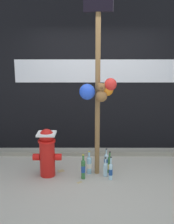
# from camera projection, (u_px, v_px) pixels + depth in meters

# --- Properties ---
(ground_plane) EXTENTS (14.00, 14.00, 0.00)m
(ground_plane) POSITION_uv_depth(u_px,v_px,m) (97.00, 181.00, 4.34)
(ground_plane) COLOR #ADA899
(building_wall) EXTENTS (10.00, 0.21, 3.37)m
(building_wall) POSITION_uv_depth(u_px,v_px,m) (95.00, 67.00, 5.57)
(building_wall) COLOR black
(building_wall) RESTS_ON ground_plane
(curb_strip) EXTENTS (8.00, 0.12, 0.08)m
(curb_strip) POSITION_uv_depth(u_px,v_px,m) (95.00, 153.00, 5.42)
(curb_strip) COLOR gray
(curb_strip) RESTS_ON ground_plane
(memorial_post) EXTENTS (0.58, 0.28, 2.93)m
(memorial_post) POSITION_uv_depth(u_px,v_px,m) (98.00, 74.00, 4.23)
(memorial_post) COLOR olive
(memorial_post) RESTS_ON ground_plane
(fire_hydrant) EXTENTS (0.47, 0.30, 0.79)m
(fire_hydrant) POSITION_uv_depth(u_px,v_px,m) (47.00, 152.00, 4.47)
(fire_hydrant) COLOR red
(fire_hydrant) RESTS_ON ground_plane
(bottle_0) EXTENTS (0.07, 0.07, 0.37)m
(bottle_0) POSITION_uv_depth(u_px,v_px,m) (109.00, 164.00, 4.63)
(bottle_0) COLOR #337038
(bottle_0) RESTS_ON ground_plane
(bottle_1) EXTENTS (0.08, 0.08, 0.32)m
(bottle_1) POSITION_uv_depth(u_px,v_px,m) (106.00, 160.00, 4.90)
(bottle_1) COLOR #B2DBEA
(bottle_1) RESTS_ON ground_plane
(bottle_2) EXTENTS (0.08, 0.08, 0.39)m
(bottle_2) POSITION_uv_depth(u_px,v_px,m) (89.00, 165.00, 4.59)
(bottle_2) COLOR #93CCE0
(bottle_2) RESTS_ON ground_plane
(bottle_3) EXTENTS (0.07, 0.07, 0.32)m
(bottle_3) POSITION_uv_depth(u_px,v_px,m) (105.00, 169.00, 4.50)
(bottle_3) COLOR #B2DBEA
(bottle_3) RESTS_ON ground_plane
(bottle_4) EXTENTS (0.06, 0.06, 0.38)m
(bottle_4) POSITION_uv_depth(u_px,v_px,m) (110.00, 171.00, 4.38)
(bottle_4) COLOR #B2DBEA
(bottle_4) RESTS_ON ground_plane
(bottle_5) EXTENTS (0.07, 0.07, 0.41)m
(bottle_5) POSITION_uv_depth(u_px,v_px,m) (83.00, 168.00, 4.40)
(bottle_5) COLOR #337038
(bottle_5) RESTS_ON ground_plane
(litter_0) EXTENTS (0.13, 0.13, 0.01)m
(litter_0) POSITION_uv_depth(u_px,v_px,m) (61.00, 171.00, 4.72)
(litter_0) COLOR tan
(litter_0) RESTS_ON ground_plane
(litter_2) EXTENTS (0.10, 0.09, 0.01)m
(litter_2) POSITION_uv_depth(u_px,v_px,m) (79.00, 182.00, 4.30)
(litter_2) COLOR tan
(litter_2) RESTS_ON ground_plane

